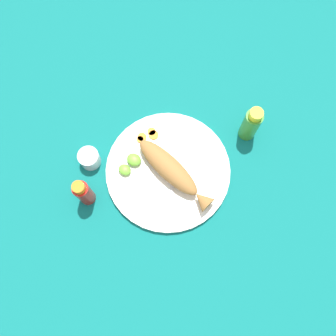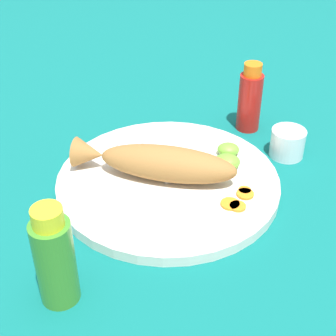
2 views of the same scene
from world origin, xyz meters
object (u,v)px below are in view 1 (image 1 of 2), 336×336
Objects in this scene: hot_sauce_bottle_red at (84,193)px; fried_fish at (172,171)px; salt_cup at (90,159)px; fork_far at (157,200)px; fork_near at (173,201)px; hot_sauce_bottle_green at (251,124)px; main_plate at (168,171)px.

fried_fish is at bearing -130.72° from hot_sauce_bottle_red.
fried_fish is 4.52× the size of salt_cup.
fried_fish is at bearing 133.13° from fork_far.
fork_near is 1.12× the size of hot_sauce_bottle_red.
salt_cup reaches higher than fork_far.
hot_sauce_bottle_green is at bearing -122.58° from hot_sauce_bottle_red.
hot_sauce_bottle_red is at bearing 59.90° from fried_fish.
fried_fish is at bearing 176.51° from fork_near.
hot_sauce_bottle_red is (0.21, 0.13, 0.04)m from fork_near.
main_plate is 5.97× the size of salt_cup.
hot_sauce_bottle_red is at bearing 57.42° from hot_sauce_bottle_green.
hot_sauce_bottle_green is (-0.07, -0.31, 0.05)m from fork_near.
hot_sauce_bottle_green is (-0.13, -0.24, 0.06)m from main_plate.
hot_sauce_bottle_red is (0.17, 0.19, 0.02)m from fried_fish.
hot_sauce_bottle_red is (0.15, 0.20, 0.05)m from main_plate.
fork_near is at bearing -149.02° from hot_sauce_bottle_red.
fork_far is 0.21m from hot_sauce_bottle_red.
fork_far is (-0.01, 0.09, -0.03)m from fried_fish.
main_plate is at bearing 143.62° from fork_far.
main_plate is 2.39× the size of fork_far.
fork_far is 0.24m from salt_cup.
hot_sauce_bottle_red reaches higher than fork_near.
salt_cup is (0.24, 0.01, 0.00)m from fork_far.
fork_far is (-0.03, 0.09, 0.01)m from main_plate.
main_plate is at bearing -127.07° from hot_sauce_bottle_red.
hot_sauce_bottle_green reaches higher than fork_near.
fork_far is at bearing 72.51° from hot_sauce_bottle_green.
hot_sauce_bottle_red reaches higher than fried_fish.
fork_far is at bearing -149.07° from hot_sauce_bottle_red.
fried_fish reaches higher than main_plate.
main_plate is 2.71× the size of hot_sauce_bottle_red.
fried_fish is 1.90× the size of hot_sauce_bottle_green.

